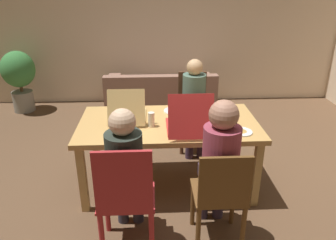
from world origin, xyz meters
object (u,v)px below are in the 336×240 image
Objects in this scene: chair_1 at (192,110)px; potted_plant at (19,75)px; pizza_box_1 at (128,114)px; plate_0 at (211,110)px; person_1 at (194,99)px; pizza_box_0 at (188,125)px; drinking_glass_1 at (151,119)px; chair_2 at (221,195)px; plate_2 at (241,131)px; dining_table at (169,129)px; person_0 at (126,167)px; couch at (160,99)px; plate_1 at (175,110)px; chair_0 at (126,198)px; person_2 at (219,159)px; drinking_glass_0 at (230,114)px.

chair_1 is 3.08m from potted_plant.
plate_0 is (0.90, 0.16, -0.04)m from pizza_box_1.
plate_0 is (0.12, -0.51, 0.06)m from person_1.
pizza_box_0 is 3.48× the size of drinking_glass_1.
chair_2 is 1.79× the size of pizza_box_0.
pizza_box_1 is 1.17m from plate_2.
person_0 is (-0.38, -0.81, 0.05)m from dining_table.
drinking_glass_1 is 3.29m from potted_plant.
plate_2 is at bearing -73.17° from couch.
drinking_glass_1 is (-0.85, 0.18, 0.06)m from plate_2.
person_1 is at bearing 61.18° from plate_1.
person_0 is (-0.00, 0.15, 0.18)m from chair_0.
chair_1 reaches higher than plate_0.
pizza_box_0 is 0.50× the size of potted_plant.
person_0 is 1.39m from plate_0.
chair_2 is 0.72× the size of person_2.
person_2 is 5.99× the size of plate_2.
chair_0 is at bearing -59.07° from potted_plant.
person_2 reaches higher than plate_1.
pizza_box_0 reaches higher than chair_2.
person_0 is at bearing -57.89° from potted_plant.
pizza_box_0 is (0.56, 0.76, 0.27)m from chair_0.
drinking_glass_0 is (1.02, 0.97, 0.28)m from chair_0.
potted_plant reaches higher than couch.
pizza_box_0 reaches higher than plate_1.
person_0 is 2.43× the size of pizza_box_0.
plate_0 is at bearing 29.47° from dining_table.
chair_1 is 2.01× the size of pizza_box_1.
person_2 is at bearing 1.92° from person_0.
person_2 is 9.16× the size of drinking_glass_0.
drinking_glass_0 is (0.54, -0.28, 0.06)m from plate_1.
dining_table is 1.01m from chair_1.
chair_0 reaches higher than couch.
pizza_box_0 is 1.98× the size of plate_0.
person_0 reaches higher than plate_0.
drinking_glass_1 is (-0.54, 0.82, 0.31)m from chair_2.
pizza_box_1 is 2.31× the size of plate_2.
pizza_box_0 is 0.50m from plate_1.
person_1 is at bearing 40.65° from pizza_box_1.
plate_1 is 1.82× the size of drinking_glass_0.
chair_1 is 1.09× the size of chair_2.
person_0 is at bearing -115.28° from dining_table.
person_2 is 2.59× the size of pizza_box_1.
plate_0 is 0.31m from drinking_glass_0.
plate_1 is 0.82m from plate_2.
dining_table is 0.45m from pizza_box_1.
plate_1 is at bearing -86.27° from couch.
person_1 is 1.17× the size of potted_plant.
chair_2 is 1.23m from plate_0.
chair_1 is at bearing -27.34° from potted_plant.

